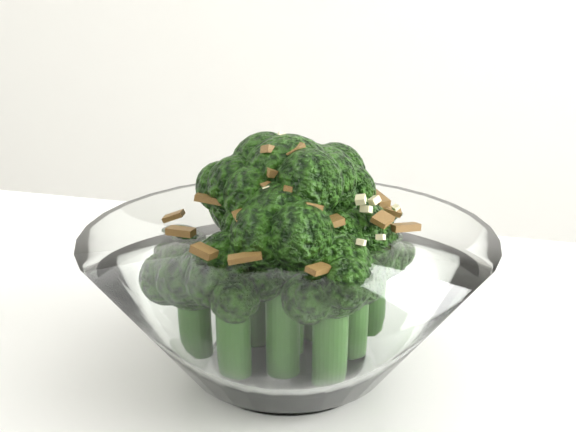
# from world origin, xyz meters

# --- Properties ---
(broccoli_dish) EXTENTS (0.23, 0.23, 0.15)m
(broccoli_dish) POSITION_xyz_m (-0.10, 0.14, 0.81)
(broccoli_dish) COLOR white
(broccoli_dish) RESTS_ON table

